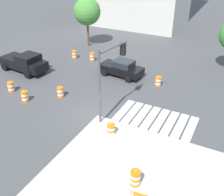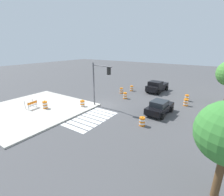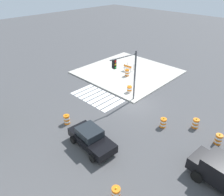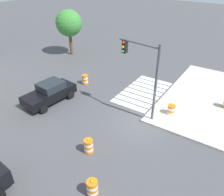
% 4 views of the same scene
% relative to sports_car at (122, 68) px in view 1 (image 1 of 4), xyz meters
% --- Properties ---
extents(ground_plane, '(120.00, 120.00, 0.00)m').
position_rel_sports_car_xyz_m(ground_plane, '(1.55, -7.46, -0.81)').
color(ground_plane, '#474749').
extents(crosswalk_stripes, '(5.85, 3.20, 0.02)m').
position_rel_sports_car_xyz_m(crosswalk_stripes, '(5.55, -5.66, -0.80)').
color(crosswalk_stripes, silver).
rests_on(crosswalk_stripes, ground).
extents(sports_car, '(4.45, 2.43, 1.63)m').
position_rel_sports_car_xyz_m(sports_car, '(0.00, 0.00, 0.00)').
color(sports_car, black).
rests_on(sports_car, ground).
extents(pickup_truck, '(5.31, 2.72, 1.92)m').
position_rel_sports_car_xyz_m(pickup_truck, '(-9.13, -3.59, 0.16)').
color(pickup_truck, black).
rests_on(pickup_truck, ground).
extents(traffic_barrel_near_corner, '(0.56, 0.56, 1.02)m').
position_rel_sports_car_xyz_m(traffic_barrel_near_corner, '(3.94, -0.41, -0.36)').
color(traffic_barrel_near_corner, orange).
rests_on(traffic_barrel_near_corner, ground).
extents(traffic_barrel_crosswalk_end, '(0.56, 0.56, 1.02)m').
position_rel_sports_car_xyz_m(traffic_barrel_crosswalk_end, '(-4.61, 2.02, -0.36)').
color(traffic_barrel_crosswalk_end, orange).
rests_on(traffic_barrel_crosswalk_end, ground).
extents(traffic_barrel_median_near, '(0.56, 0.56, 1.02)m').
position_rel_sports_car_xyz_m(traffic_barrel_median_near, '(-2.81, -6.21, -0.36)').
color(traffic_barrel_median_near, orange).
rests_on(traffic_barrel_median_near, ground).
extents(traffic_barrel_median_far, '(0.56, 0.56, 1.02)m').
position_rel_sports_car_xyz_m(traffic_barrel_median_far, '(-6.81, 1.73, -0.36)').
color(traffic_barrel_median_far, orange).
rests_on(traffic_barrel_median_far, ground).
extents(traffic_barrel_far_curb, '(0.56, 0.56, 1.02)m').
position_rel_sports_car_xyz_m(traffic_barrel_far_curb, '(-7.29, -7.45, -0.36)').
color(traffic_barrel_far_curb, orange).
rests_on(traffic_barrel_far_curb, ground).
extents(traffic_barrel_lane_center, '(0.56, 0.56, 1.02)m').
position_rel_sports_car_xyz_m(traffic_barrel_lane_center, '(3.49, -8.95, -0.36)').
color(traffic_barrel_lane_center, orange).
rests_on(traffic_barrel_lane_center, ground).
extents(traffic_barrel_opposite_curb, '(0.56, 0.56, 1.02)m').
position_rel_sports_car_xyz_m(traffic_barrel_opposite_curb, '(-4.98, -8.18, -0.36)').
color(traffic_barrel_opposite_curb, orange).
rests_on(traffic_barrel_opposite_curb, ground).
extents(traffic_barrel_on_sidewalk, '(0.56, 0.56, 1.02)m').
position_rel_sports_car_xyz_m(traffic_barrel_on_sidewalk, '(6.68, -12.26, -0.21)').
color(traffic_barrel_on_sidewalk, orange).
rests_on(traffic_barrel_on_sidewalk, sidewalk_corner).
extents(traffic_light_pole, '(0.73, 3.26, 5.50)m').
position_rel_sports_car_xyz_m(traffic_light_pole, '(2.32, -6.93, 3.10)').
color(traffic_light_pole, '#4C4C51').
rests_on(traffic_light_pole, sidewalk_corner).
extents(street_tree_streetside_near, '(3.30, 3.30, 5.95)m').
position_rel_sports_car_xyz_m(street_tree_streetside_near, '(-7.70, 6.23, 3.47)').
color(street_tree_streetside_near, brown).
rests_on(street_tree_streetside_near, ground).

